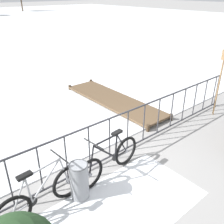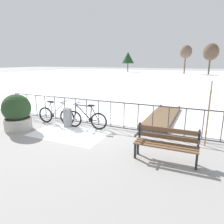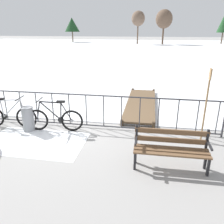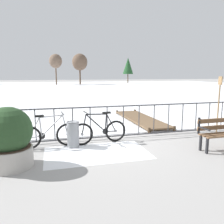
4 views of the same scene
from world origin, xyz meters
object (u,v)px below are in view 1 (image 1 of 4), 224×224
(bicycle_near_railing, at_px, (109,160))
(oar_upright, at_px, (220,79))
(bicycle_second, at_px, (42,195))
(trash_bin, at_px, (79,181))

(bicycle_near_railing, relative_size, oar_upright, 0.86)
(bicycle_near_railing, distance_m, oar_upright, 4.28)
(bicycle_second, distance_m, oar_upright, 5.73)
(bicycle_second, xyz_separation_m, oar_upright, (5.67, 0.08, 0.77))
(bicycle_near_railing, xyz_separation_m, oar_upright, (4.21, 0.08, 0.77))
(bicycle_near_railing, xyz_separation_m, bicycle_second, (-1.46, -0.01, 0.00))
(trash_bin, xyz_separation_m, oar_upright, (5.01, 0.19, 0.76))
(bicycle_near_railing, bearing_deg, trash_bin, -171.87)
(bicycle_near_railing, relative_size, trash_bin, 2.33)
(bicycle_second, bearing_deg, trash_bin, -9.14)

